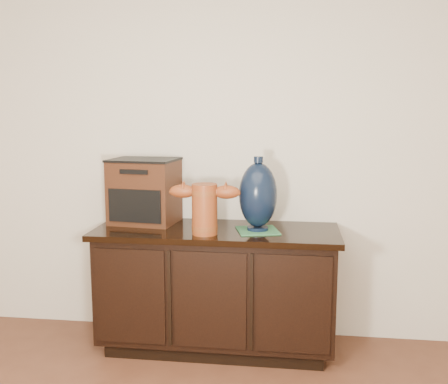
# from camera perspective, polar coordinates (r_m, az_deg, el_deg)

# --- Properties ---
(room) EXTENTS (5.00, 5.00, 5.00)m
(room) POSITION_cam_1_polar(r_m,az_deg,el_deg) (0.94, -21.09, -2.33)
(room) COLOR #512C1C
(room) RESTS_ON ground
(sideboard) EXTENTS (1.46, 0.56, 0.75)m
(sideboard) POSITION_cam_1_polar(r_m,az_deg,el_deg) (3.25, -0.81, -10.37)
(sideboard) COLOR black
(sideboard) RESTS_ON ground
(terracotta_vessel) EXTENTS (0.41, 0.15, 0.29)m
(terracotta_vessel) POSITION_cam_1_polar(r_m,az_deg,el_deg) (2.98, -2.12, -1.54)
(terracotta_vessel) COLOR brown
(terracotta_vessel) RESTS_ON sideboard
(tv_radio) EXTENTS (0.44, 0.37, 0.40)m
(tv_radio) POSITION_cam_1_polar(r_m,az_deg,el_deg) (3.32, -8.64, 0.12)
(tv_radio) COLOR #3B1C0E
(tv_radio) RESTS_ON sideboard
(green_mat) EXTENTS (0.28, 0.28, 0.01)m
(green_mat) POSITION_cam_1_polar(r_m,az_deg,el_deg) (3.10, 3.68, -4.19)
(green_mat) COLOR #2F683E
(green_mat) RESTS_ON sideboard
(lamp_base) EXTENTS (0.27, 0.27, 0.43)m
(lamp_base) POSITION_cam_1_polar(r_m,az_deg,el_deg) (3.06, 3.72, -0.37)
(lamp_base) COLOR black
(lamp_base) RESTS_ON green_mat
(spray_can) EXTENTS (0.06, 0.06, 0.18)m
(spray_can) POSITION_cam_1_polar(r_m,az_deg,el_deg) (3.38, -5.28, -1.62)
(spray_can) COLOR #5E1510
(spray_can) RESTS_ON sideboard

